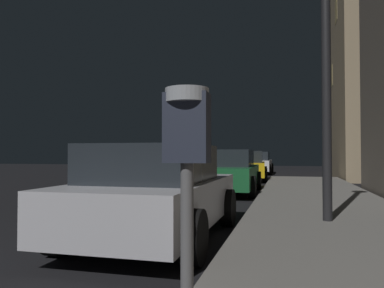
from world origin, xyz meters
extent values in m
cube|color=#232838|center=(4.37, -0.22, 1.41)|extent=(0.19, 0.11, 0.30)
cylinder|color=#999EA5|center=(4.37, -0.22, 1.55)|extent=(0.19, 0.19, 0.06)
cube|color=black|center=(4.32, -0.22, 1.45)|extent=(0.01, 0.08, 0.11)
cube|color=#B7B7BF|center=(2.85, 3.71, 0.57)|extent=(1.78, 4.02, 0.64)
cube|color=#1E2328|center=(2.85, 3.51, 1.15)|extent=(1.56, 2.07, 0.56)
cylinder|color=black|center=(1.96, 4.95, 0.33)|extent=(0.22, 0.66, 0.66)
cylinder|color=black|center=(3.75, 4.95, 0.33)|extent=(0.22, 0.66, 0.66)
cylinder|color=black|center=(1.95, 2.47, 0.33)|extent=(0.22, 0.66, 0.66)
cylinder|color=black|center=(3.74, 2.46, 0.33)|extent=(0.22, 0.66, 0.66)
cube|color=#19592D|center=(2.85, 10.59, 0.57)|extent=(1.91, 4.52, 0.64)
cube|color=#1E2328|center=(2.85, 10.61, 1.15)|extent=(1.65, 2.30, 0.56)
cylinder|color=black|center=(1.90, 11.97, 0.33)|extent=(0.23, 0.66, 0.66)
cylinder|color=black|center=(3.76, 12.00, 0.33)|extent=(0.23, 0.66, 0.66)
cylinder|color=black|center=(1.94, 9.18, 0.33)|extent=(0.23, 0.66, 0.66)
cylinder|color=black|center=(3.80, 9.21, 0.33)|extent=(0.23, 0.66, 0.66)
cube|color=gold|center=(2.85, 16.59, 0.57)|extent=(2.01, 4.17, 0.64)
cube|color=#1E2328|center=(2.86, 16.41, 1.15)|extent=(1.69, 2.19, 0.56)
cylinder|color=black|center=(1.88, 17.80, 0.33)|extent=(0.26, 0.67, 0.66)
cylinder|color=black|center=(3.68, 17.90, 0.33)|extent=(0.26, 0.67, 0.66)
cylinder|color=black|center=(2.02, 15.28, 0.33)|extent=(0.26, 0.67, 0.66)
cylinder|color=black|center=(3.82, 15.38, 0.33)|extent=(0.26, 0.67, 0.66)
cube|color=silver|center=(2.85, 22.92, 0.57)|extent=(1.85, 4.55, 0.64)
cube|color=#1E2328|center=(2.85, 22.74, 1.15)|extent=(1.62, 2.44, 0.56)
cylinder|color=black|center=(1.92, 24.33, 0.33)|extent=(0.22, 0.66, 0.66)
cylinder|color=black|center=(3.78, 24.34, 0.33)|extent=(0.22, 0.66, 0.66)
cylinder|color=black|center=(1.92, 21.51, 0.33)|extent=(0.22, 0.66, 0.66)
cylinder|color=black|center=(3.78, 21.51, 0.33)|extent=(0.22, 0.66, 0.66)
cylinder|color=black|center=(5.46, 5.06, 2.71)|extent=(0.16, 0.16, 5.13)
cube|color=#F2D17F|center=(7.32, 20.89, 5.76)|extent=(0.06, 0.90, 1.20)
cube|color=#F2D17F|center=(7.32, 18.67, 8.71)|extent=(0.06, 0.90, 1.20)
camera|label=1|loc=(4.79, -1.78, 1.29)|focal=35.16mm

